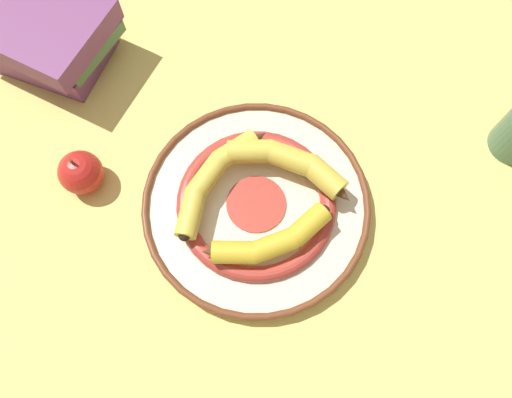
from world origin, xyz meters
name	(u,v)px	position (x,y,z in m)	size (l,w,h in m)	color
ground_plane	(275,203)	(0.00, 0.00, 0.00)	(2.80, 2.80, 0.00)	#E5CC6B
decorative_bowl	(256,204)	(-0.03, 0.00, 0.02)	(0.34, 0.34, 0.04)	beige
banana_a	(213,178)	(-0.08, 0.05, 0.05)	(0.17, 0.14, 0.03)	gold
banana_b	(270,242)	(-0.03, -0.07, 0.05)	(0.19, 0.06, 0.03)	gold
banana_c	(290,163)	(0.03, 0.03, 0.05)	(0.16, 0.15, 0.03)	gold
book_stack	(46,33)	(-0.27, 0.36, 0.06)	(0.25, 0.25, 0.11)	#753D70
apple	(81,172)	(-0.26, 0.12, 0.03)	(0.07, 0.07, 0.08)	red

